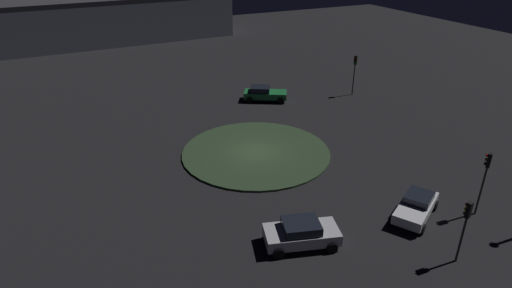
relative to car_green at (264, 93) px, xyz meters
name	(u,v)px	position (x,y,z in m)	size (l,w,h in m)	color
ground_plane	(256,153)	(-5.99, -10.50, -0.77)	(119.61, 119.61, 0.00)	black
roundabout_island	(256,152)	(-5.99, -10.50, -0.70)	(11.78, 11.78, 0.15)	#2D4228
car_green	(264,93)	(0.00, 0.00, 0.00)	(4.73, 3.80, 1.51)	#1E7238
car_white	(416,206)	(-0.73, -22.41, -0.06)	(4.41, 3.54, 1.38)	white
car_silver	(301,233)	(-8.56, -21.73, 0.02)	(4.51, 3.06, 1.54)	silver
traffic_light_southeast	(486,172)	(2.81, -23.88, 2.25)	(0.37, 0.40, 4.25)	#2D2D2D
traffic_light_south	(466,220)	(-1.78, -26.48, 1.90)	(0.35, 0.38, 3.74)	#2D2D2D
traffic_light_northeast	(355,67)	(9.41, -2.53, 2.26)	(0.40, 0.37, 4.27)	#2D2D2D
store_building	(104,19)	(-10.64, 36.10, 2.69)	(40.11, 13.32, 6.92)	#8C939E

